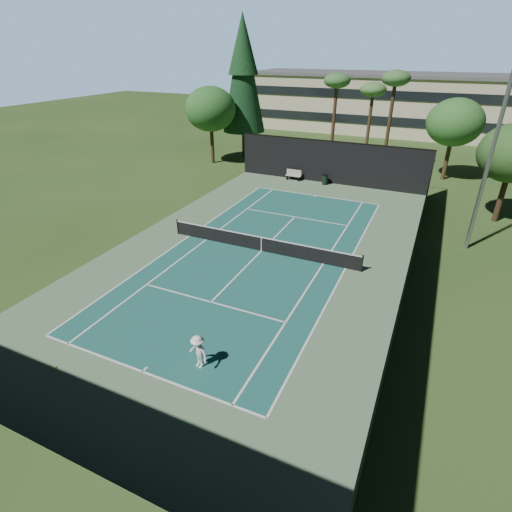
# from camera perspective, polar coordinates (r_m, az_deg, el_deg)

# --- Properties ---
(ground) EXTENTS (160.00, 160.00, 0.00)m
(ground) POSITION_cam_1_polar(r_m,az_deg,el_deg) (25.75, 0.76, 0.69)
(ground) COLOR #2D4B1C
(ground) RESTS_ON ground
(apron_slab) EXTENTS (18.00, 32.00, 0.01)m
(apron_slab) POSITION_cam_1_polar(r_m,az_deg,el_deg) (25.75, 0.76, 0.70)
(apron_slab) COLOR #5A7A55
(apron_slab) RESTS_ON ground
(court_surface) EXTENTS (10.97, 23.77, 0.01)m
(court_surface) POSITION_cam_1_polar(r_m,az_deg,el_deg) (25.74, 0.76, 0.72)
(court_surface) COLOR #1C5B53
(court_surface) RESTS_ON ground
(court_lines) EXTENTS (11.07, 23.87, 0.01)m
(court_lines) POSITION_cam_1_polar(r_m,az_deg,el_deg) (25.74, 0.76, 0.73)
(court_lines) COLOR white
(court_lines) RESTS_ON ground
(tennis_net) EXTENTS (12.90, 0.10, 1.10)m
(tennis_net) POSITION_cam_1_polar(r_m,az_deg,el_deg) (25.50, 0.77, 1.81)
(tennis_net) COLOR black
(tennis_net) RESTS_ON ground
(fence) EXTENTS (18.04, 32.05, 4.03)m
(fence) POSITION_cam_1_polar(r_m,az_deg,el_deg) (24.95, 0.85, 4.87)
(fence) COLOR black
(fence) RESTS_ON ground
(player) EXTENTS (1.13, 0.86, 1.55)m
(player) POSITION_cam_1_polar(r_m,az_deg,el_deg) (16.73, -8.26, -13.40)
(player) COLOR white
(player) RESTS_ON ground
(tennis_ball_a) EXTENTS (0.08, 0.08, 0.08)m
(tennis_ball_a) POSITION_cam_1_polar(r_m,az_deg,el_deg) (18.91, -26.73, -13.97)
(tennis_ball_a) COLOR yellow
(tennis_ball_a) RESTS_ON ground
(tennis_ball_b) EXTENTS (0.06, 0.06, 0.06)m
(tennis_ball_b) POSITION_cam_1_polar(r_m,az_deg,el_deg) (28.98, -4.92, 3.87)
(tennis_ball_b) COLOR #C6D630
(tennis_ball_b) RESTS_ON ground
(tennis_ball_c) EXTENTS (0.07, 0.07, 0.07)m
(tennis_ball_c) POSITION_cam_1_polar(r_m,az_deg,el_deg) (26.97, 1.67, 2.08)
(tennis_ball_c) COLOR #E1F437
(tennis_ball_c) RESTS_ON ground
(tennis_ball_d) EXTENTS (0.07, 0.07, 0.07)m
(tennis_ball_d) POSITION_cam_1_polar(r_m,az_deg,el_deg) (30.48, -1.23, 5.21)
(tennis_ball_d) COLOR #CBD931
(tennis_ball_d) RESTS_ON ground
(park_bench) EXTENTS (1.50, 0.45, 1.02)m
(park_bench) POSITION_cam_1_polar(r_m,az_deg,el_deg) (40.21, 5.39, 11.50)
(park_bench) COLOR #B9B099
(park_bench) RESTS_ON ground
(trash_bin) EXTENTS (0.56, 0.56, 0.95)m
(trash_bin) POSITION_cam_1_polar(r_m,az_deg,el_deg) (39.21, 9.82, 10.69)
(trash_bin) COLOR black
(trash_bin) RESTS_ON ground
(pine_tree) EXTENTS (4.80, 4.80, 15.00)m
(pine_tree) POSITION_cam_1_polar(r_m,az_deg,el_deg) (48.00, -1.84, 25.15)
(pine_tree) COLOR #412C1C
(pine_tree) RESTS_ON ground
(palm_a) EXTENTS (2.80, 2.80, 9.32)m
(palm_a) POSITION_cam_1_polar(r_m,az_deg,el_deg) (46.51, 11.48, 22.91)
(palm_a) COLOR #492E1F
(palm_a) RESTS_ON ground
(palm_b) EXTENTS (2.80, 2.80, 8.42)m
(palm_b) POSITION_cam_1_polar(r_m,az_deg,el_deg) (47.82, 16.37, 21.51)
(palm_b) COLOR #4A351F
(palm_b) RESTS_ON ground
(palm_c) EXTENTS (2.80, 2.80, 9.77)m
(palm_c) POSITION_cam_1_polar(r_m,az_deg,el_deg) (44.41, 19.28, 22.34)
(palm_c) COLOR #432E1C
(palm_c) RESTS_ON ground
(decid_tree_a) EXTENTS (5.12, 5.12, 7.62)m
(decid_tree_a) POSITION_cam_1_polar(r_m,az_deg,el_deg) (43.45, 26.54, 16.69)
(decid_tree_a) COLOR #48351F
(decid_tree_a) RESTS_ON ground
(decid_tree_c) EXTENTS (5.44, 5.44, 8.09)m
(decid_tree_c) POSITION_cam_1_polar(r_m,az_deg,el_deg) (45.78, -6.52, 20.11)
(decid_tree_c) COLOR #4D3821
(decid_tree_c) RESTS_ON ground
(campus_building) EXTENTS (40.50, 12.50, 8.30)m
(campus_building) POSITION_cam_1_polar(r_m,az_deg,el_deg) (68.02, 17.79, 20.20)
(campus_building) COLOR beige
(campus_building) RESTS_ON ground
(light_pole) EXTENTS (0.90, 0.25, 12.22)m
(light_pole) POSITION_cam_1_polar(r_m,az_deg,el_deg) (27.63, 30.72, 13.05)
(light_pole) COLOR #979A9F
(light_pole) RESTS_ON ground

